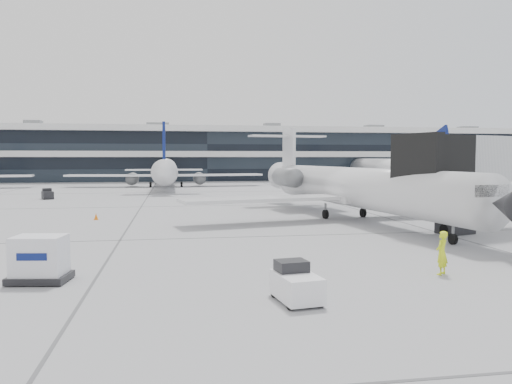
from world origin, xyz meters
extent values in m
plane|color=gray|center=(0.00, 0.00, 0.00)|extent=(220.00, 220.00, 0.00)
cube|color=black|center=(0.00, 82.00, 5.00)|extent=(170.00, 22.00, 10.00)
cylinder|color=silver|center=(6.98, 6.00, 2.57)|extent=(6.77, 26.97, 3.02)
cone|color=silver|center=(4.84, 21.04, 2.90)|extent=(3.34, 3.94, 2.87)
cube|color=silver|center=(-0.36, 6.08, 1.79)|extent=(12.63, 5.42, 0.25)
cube|color=silver|center=(14.01, 8.13, 1.79)|extent=(12.47, 3.78, 0.25)
cylinder|color=slate|center=(3.48, 14.76, 3.02)|extent=(2.19, 4.00, 1.68)
cylinder|color=slate|center=(7.90, 15.38, 3.02)|extent=(2.19, 4.00, 1.68)
cube|color=silver|center=(4.94, 20.38, 5.25)|extent=(0.72, 2.92, 5.03)
cube|color=silver|center=(4.87, 20.82, 7.04)|extent=(8.22, 2.90, 0.18)
cylinder|color=black|center=(8.48, -4.51, 0.31)|extent=(0.29, 0.65, 0.63)
cylinder|color=black|center=(5.01, 7.98, 0.36)|extent=(0.37, 0.75, 0.72)
cylinder|color=black|center=(8.33, 8.45, 0.36)|extent=(0.37, 0.75, 0.72)
cube|color=black|center=(9.04, -1.39, 4.64)|extent=(3.78, 4.22, 3.10)
cylinder|color=slate|center=(10.83, -0.84, 1.55)|extent=(0.49, 0.49, 3.10)
cube|color=black|center=(10.83, -0.84, 0.39)|extent=(2.36, 2.06, 0.77)
imported|color=#DAF219|center=(4.06, -11.00, 0.91)|extent=(0.79, 0.76, 1.82)
cube|color=white|center=(-2.83, -13.81, 0.52)|extent=(1.51, 2.23, 0.85)
cube|color=black|center=(-2.90, -13.34, 1.09)|extent=(1.15, 0.99, 0.47)
cylinder|color=black|center=(-3.45, -13.14, 0.21)|extent=(0.23, 0.44, 0.42)
cylinder|color=black|center=(-2.42, -12.99, 0.21)|extent=(0.23, 0.44, 0.42)
cylinder|color=black|center=(-3.23, -14.63, 0.21)|extent=(0.23, 0.44, 0.42)
cylinder|color=black|center=(-2.21, -14.48, 0.21)|extent=(0.23, 0.44, 0.42)
cube|color=black|center=(-12.05, -9.57, 0.17)|extent=(2.38, 1.90, 0.26)
cube|color=silver|center=(-12.05, -9.57, 1.06)|extent=(2.08, 1.68, 1.51)
cone|color=orange|center=(-12.84, 10.21, 0.26)|extent=(0.33, 0.33, 0.52)
cube|color=orange|center=(-12.84, 10.21, 0.01)|extent=(0.36, 0.36, 0.03)
cube|color=black|center=(-21.34, 31.27, 0.49)|extent=(1.76, 2.22, 0.79)
cube|color=black|center=(-21.50, 31.68, 1.01)|extent=(1.19, 1.09, 0.44)
cylinder|color=black|center=(-22.04, 31.76, 0.19)|extent=(0.29, 0.42, 0.39)
cylinder|color=black|center=(-21.14, 32.10, 0.19)|extent=(0.29, 0.42, 0.39)
cylinder|color=black|center=(-21.54, 30.44, 0.19)|extent=(0.29, 0.42, 0.39)
cylinder|color=black|center=(-20.63, 30.79, 0.19)|extent=(0.29, 0.42, 0.39)
camera|label=1|loc=(-6.90, -29.86, 4.87)|focal=35.00mm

